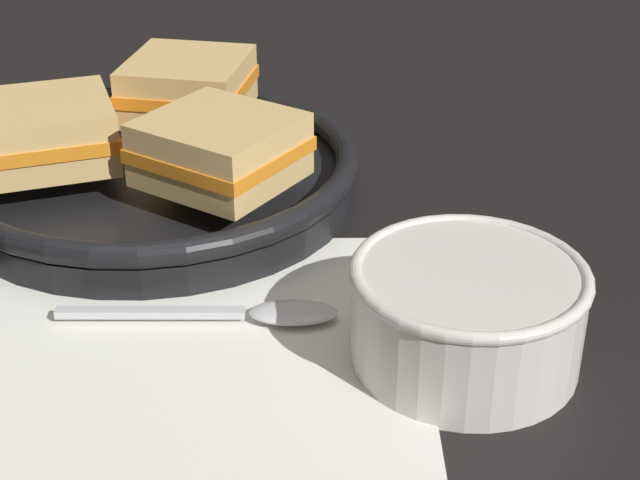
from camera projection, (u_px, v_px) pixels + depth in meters
ground_plane at (290, 289)px, 0.65m from camera, size 4.00×4.00×0.00m
napkin at (181, 337)px, 0.59m from camera, size 0.31×0.27×0.00m
soup_bowl at (467, 309)px, 0.56m from camera, size 0.14×0.14×0.06m
spoon at (251, 313)px, 0.61m from camera, size 0.17×0.03×0.01m
skillet at (156, 174)px, 0.75m from camera, size 0.31×0.31×0.04m
sandwich_near_left at (220, 150)px, 0.69m from camera, size 0.14×0.14×0.05m
sandwich_near_right at (188, 86)px, 0.80m from camera, size 0.12×0.12×0.05m
sandwich_far_left at (45, 132)px, 0.71m from camera, size 0.12×0.12×0.05m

